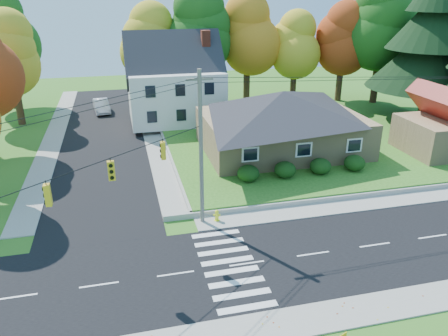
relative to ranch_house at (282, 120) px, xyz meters
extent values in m
plane|color=#3D7923|center=(-8.00, -16.00, -3.27)|extent=(120.00, 120.00, 0.00)
cube|color=black|center=(-8.00, -16.00, -3.26)|extent=(90.00, 8.00, 0.02)
cube|color=black|center=(-16.00, 10.00, -3.25)|extent=(8.00, 44.00, 0.02)
cube|color=#9C9A90|center=(-8.00, -11.00, -3.23)|extent=(90.00, 2.00, 0.08)
cube|color=#9C9A90|center=(-8.00, -21.00, -3.23)|extent=(90.00, 2.00, 0.08)
cube|color=#3D7923|center=(5.00, 5.00, -3.02)|extent=(30.00, 30.00, 0.50)
cube|color=tan|center=(0.00, 0.00, -1.17)|extent=(14.00, 10.00, 3.20)
pyramid|color=#26262B|center=(0.00, 0.00, 1.53)|extent=(14.60, 10.60, 2.20)
cube|color=silver|center=(-8.00, 12.00, 0.03)|extent=(10.00, 8.00, 5.60)
pyramid|color=#26262B|center=(-8.00, 12.00, 4.03)|extent=(10.40, 8.40, 2.40)
cube|color=brown|center=(-4.50, 12.00, 2.03)|extent=(0.90, 0.90, 9.60)
cube|color=tan|center=(14.00, -4.00, -1.27)|extent=(7.00, 6.00, 3.00)
ellipsoid|color=#163A10|center=(-5.00, -6.20, -2.13)|extent=(1.70, 1.70, 1.27)
ellipsoid|color=#163A10|center=(-2.00, -6.20, -2.13)|extent=(1.70, 1.70, 1.27)
ellipsoid|color=#163A10|center=(1.00, -6.20, -2.13)|extent=(1.70, 1.70, 1.27)
ellipsoid|color=#163A10|center=(4.00, -6.20, -2.13)|extent=(1.70, 1.70, 1.27)
cylinder|color=#666059|center=(-9.50, -10.80, 1.73)|extent=(0.26, 0.26, 10.00)
cube|color=#666059|center=(-9.50, -10.80, 6.13)|extent=(1.60, 0.12, 0.12)
cube|color=gold|center=(-17.50, -17.20, 2.68)|extent=(0.26, 0.34, 1.00)
cube|color=gold|center=(-14.80, -15.05, 2.68)|extent=(0.34, 0.26, 1.00)
cube|color=gold|center=(-12.00, -12.80, 2.68)|extent=(0.26, 0.34, 1.00)
cylinder|color=black|center=(-16.00, -16.00, 3.33)|extent=(13.02, 10.43, 0.04)
cylinder|color=#3F2A19|center=(-10.00, 18.00, -0.07)|extent=(0.80, 0.80, 5.40)
sphere|color=gold|center=(-10.00, 18.00, 3.83)|extent=(6.72, 6.72, 6.72)
sphere|color=gold|center=(-10.00, 18.00, 5.51)|extent=(5.91, 5.91, 5.91)
sphere|color=gold|center=(-10.00, 18.00, 7.19)|extent=(5.11, 5.11, 5.11)
cylinder|color=#3F2A19|center=(-4.00, 17.00, 0.38)|extent=(0.86, 0.86, 6.30)
sphere|color=#1F5A19|center=(-4.00, 17.00, 4.93)|extent=(7.84, 7.84, 7.84)
sphere|color=#1F5A19|center=(-4.00, 17.00, 6.89)|extent=(6.90, 6.90, 6.90)
sphere|color=#1F5A19|center=(-4.00, 17.00, 8.85)|extent=(5.96, 5.96, 5.96)
cylinder|color=#3F2A19|center=(2.00, 18.00, 0.16)|extent=(0.83, 0.83, 5.85)
sphere|color=orange|center=(2.00, 18.00, 4.38)|extent=(7.28, 7.28, 7.28)
sphere|color=orange|center=(2.00, 18.00, 6.20)|extent=(6.41, 6.41, 6.41)
sphere|color=orange|center=(2.00, 18.00, 8.02)|extent=(5.53, 5.53, 5.53)
cylinder|color=#3F2A19|center=(8.00, 17.00, -0.29)|extent=(0.77, 0.77, 4.95)
sphere|color=gold|center=(8.00, 17.00, 3.28)|extent=(6.16, 6.16, 6.16)
sphere|color=gold|center=(8.00, 17.00, 4.82)|extent=(5.42, 5.42, 5.42)
sphere|color=gold|center=(8.00, 17.00, 6.36)|extent=(4.68, 4.68, 4.68)
cylinder|color=#3F2A19|center=(14.00, 16.00, -0.07)|extent=(0.80, 0.80, 5.40)
sphere|color=#A03714|center=(14.00, 16.00, 3.83)|extent=(6.72, 6.72, 6.72)
sphere|color=#A03714|center=(14.00, 16.00, 5.51)|extent=(5.91, 5.91, 5.91)
sphere|color=#A03714|center=(14.00, 16.00, 7.19)|extent=(5.11, 5.11, 5.11)
cylinder|color=#3F2A19|center=(18.00, 14.00, 0.61)|extent=(0.89, 0.89, 6.75)
sphere|color=#1F5A19|center=(18.00, 14.00, 5.48)|extent=(8.40, 8.40, 8.40)
sphere|color=#1F5A19|center=(18.00, 14.00, 7.58)|extent=(7.39, 7.39, 7.39)
sphere|color=#1F5A19|center=(18.00, 14.00, 9.68)|extent=(6.38, 6.38, 6.38)
cylinder|color=#3F2A19|center=(19.00, 6.00, -1.33)|extent=(0.40, 0.40, 2.88)
cone|color=black|center=(19.00, 6.00, 4.11)|extent=(12.80, 12.80, 6.72)
cone|color=black|center=(19.00, 6.00, 7.95)|extent=(9.60, 9.60, 6.08)
cylinder|color=#3F2A19|center=(-25.00, 16.00, -0.57)|extent=(0.80, 0.80, 5.40)
sphere|color=gold|center=(-25.00, 16.00, 3.33)|extent=(6.72, 6.72, 6.72)
sphere|color=gold|center=(-25.00, 16.00, 5.01)|extent=(5.91, 5.91, 5.91)
sphere|color=gold|center=(-25.00, 16.00, 6.69)|extent=(5.11, 5.11, 5.11)
cylinder|color=#3F2A19|center=(-27.00, 24.00, -0.12)|extent=(0.86, 0.86, 6.30)
sphere|color=#1F5A19|center=(-27.00, 24.00, 4.43)|extent=(7.84, 7.84, 7.84)
sphere|color=#1F5A19|center=(-27.00, 24.00, 6.39)|extent=(6.90, 6.90, 6.90)
imported|color=#BAB8C4|center=(-16.28, 19.09, -2.45)|extent=(2.25, 5.02, 1.60)
cylinder|color=#F1F41E|center=(-8.56, -10.92, -3.21)|extent=(0.38, 0.38, 0.10)
cylinder|color=#F1F41E|center=(-8.56, -10.92, -2.90)|extent=(0.25, 0.25, 0.57)
sphere|color=#F1F41E|center=(-8.56, -10.92, -2.56)|extent=(0.27, 0.27, 0.27)
cylinder|color=#F1F41E|center=(-8.56, -10.92, -2.80)|extent=(0.48, 0.28, 0.13)
camera|label=1|loc=(-14.12, -35.59, 11.01)|focal=35.00mm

